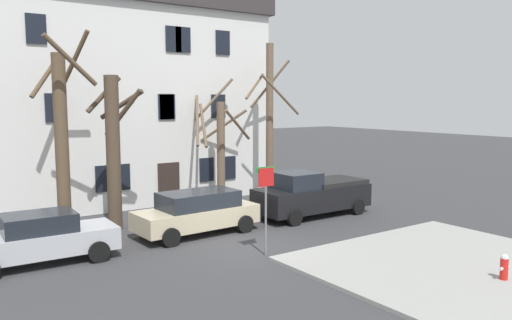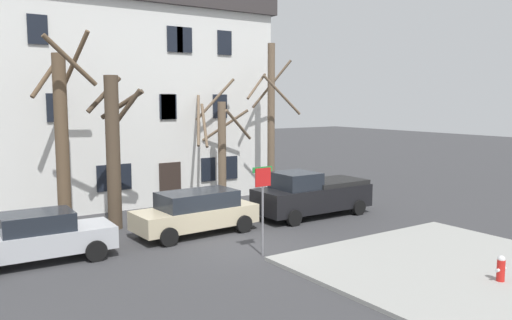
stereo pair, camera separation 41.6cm
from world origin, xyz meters
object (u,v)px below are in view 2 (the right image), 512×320
object	(u,v)px
tree_bare_end	(271,120)
building_main	(123,82)
tree_bare_far	(220,145)
street_sign_pole	(263,194)
tree_bare_mid	(114,147)
car_beige_wagon	(196,212)
car_silver_sedan	(38,237)
pickup_truck_black	(312,194)
fire_hydrant	(501,268)
tree_bare_near	(62,134)
bicycle_leaning	(18,230)

from	to	relation	value
tree_bare_end	building_main	bearing A→B (deg)	137.96
tree_bare_far	street_sign_pole	size ratio (longest dim) A/B	2.09
building_main	tree_bare_far	size ratio (longest dim) A/B	2.38
building_main	street_sign_pole	distance (m)	13.19
building_main	tree_bare_mid	xyz separation A→B (m)	(-2.66, -6.23, -2.78)
tree_bare_far	car_beige_wagon	size ratio (longest dim) A/B	1.29
car_silver_sedan	tree_bare_far	bearing A→B (deg)	25.57
tree_bare_far	pickup_truck_black	distance (m)	5.15
tree_bare_end	fire_hydrant	size ratio (longest dim) A/B	10.85
street_sign_pole	pickup_truck_black	bearing A→B (deg)	34.94
tree_bare_near	car_silver_sedan	xyz separation A→B (m)	(-1.76, -3.70, -2.99)
street_sign_pole	tree_bare_near	bearing A→B (deg)	122.61
building_main	pickup_truck_black	distance (m)	11.58
tree_bare_far	fire_hydrant	world-z (taller)	tree_bare_far
tree_bare_far	tree_bare_near	bearing A→B (deg)	-174.57
pickup_truck_black	street_sign_pole	distance (m)	6.35
street_sign_pole	bicycle_leaning	world-z (taller)	street_sign_pole
street_sign_pole	car_silver_sedan	bearing A→B (deg)	151.72
building_main	tree_bare_end	world-z (taller)	building_main
tree_bare_far	street_sign_pole	world-z (taller)	tree_bare_far
building_main	bicycle_leaning	distance (m)	10.27
tree_bare_mid	tree_bare_near	bearing A→B (deg)	156.91
car_beige_wagon	fire_hydrant	xyz separation A→B (m)	(4.44, -9.66, -0.37)
pickup_truck_black	tree_bare_mid	bearing A→B (deg)	160.75
tree_bare_mid	building_main	bearing A→B (deg)	66.90
car_beige_wagon	street_sign_pole	bearing A→B (deg)	-81.94
car_beige_wagon	bicycle_leaning	bearing A→B (deg)	153.07
pickup_truck_black	car_silver_sedan	bearing A→B (deg)	-179.03
tree_bare_far	car_silver_sedan	size ratio (longest dim) A/B	1.32
tree_bare_end	pickup_truck_black	world-z (taller)	tree_bare_end
tree_bare_near	tree_bare_mid	world-z (taller)	tree_bare_near
tree_bare_far	fire_hydrant	size ratio (longest dim) A/B	8.51
car_silver_sedan	pickup_truck_black	xyz separation A→B (m)	(11.42, 0.19, 0.17)
bicycle_leaning	pickup_truck_black	bearing A→B (deg)	-15.11
tree_bare_mid	street_sign_pole	distance (m)	7.03
tree_bare_end	car_beige_wagon	world-z (taller)	tree_bare_end
tree_bare_end	bicycle_leaning	distance (m)	12.57
building_main	tree_bare_far	world-z (taller)	building_main
car_silver_sedan	tree_bare_end	bearing A→B (deg)	18.54
tree_bare_near	pickup_truck_black	bearing A→B (deg)	-19.96
building_main	fire_hydrant	size ratio (longest dim) A/B	20.21
bicycle_leaning	fire_hydrant	bearing A→B (deg)	-50.89
tree_bare_near	pickup_truck_black	distance (m)	10.66
tree_bare_near	car_silver_sedan	world-z (taller)	tree_bare_near
tree_bare_mid	street_sign_pole	world-z (taller)	tree_bare_mid
pickup_truck_black	fire_hydrant	xyz separation A→B (m)	(-1.21, -9.52, -0.48)
car_silver_sedan	bicycle_leaning	bearing A→B (deg)	90.81
tree_bare_end	street_sign_pole	bearing A→B (deg)	-127.31
car_silver_sedan	street_sign_pole	xyz separation A→B (m)	(6.29, -3.39, 1.26)
tree_bare_end	tree_bare_mid	bearing A→B (deg)	-172.94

